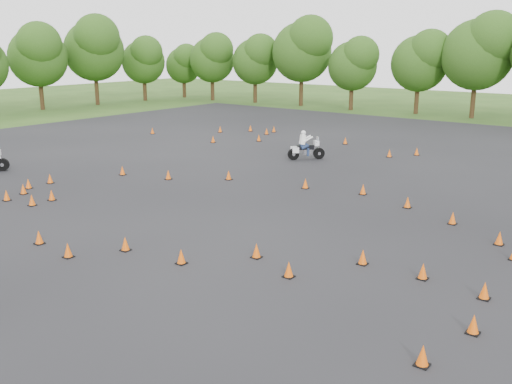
# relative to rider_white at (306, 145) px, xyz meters

# --- Properties ---
(ground) EXTENTS (140.00, 140.00, 0.00)m
(ground) POSITION_rel_rider_white_xyz_m (5.06, -15.43, -0.85)
(ground) COLOR #2D5119
(ground) RESTS_ON ground
(asphalt_pad) EXTENTS (62.00, 62.00, 0.00)m
(asphalt_pad) POSITION_rel_rider_white_xyz_m (5.06, -9.43, -0.85)
(asphalt_pad) COLOR black
(asphalt_pad) RESTS_ON ground
(traffic_cones) EXTENTS (36.71, 32.96, 0.45)m
(traffic_cones) POSITION_rel_rider_white_xyz_m (4.93, -10.25, -0.62)
(traffic_cones) COLOR #F05A0A
(traffic_cones) RESTS_ON asphalt_pad
(rider_white) EXTENTS (1.96, 2.09, 1.70)m
(rider_white) POSITION_rel_rider_white_xyz_m (0.00, 0.00, 0.00)
(rider_white) COLOR white
(rider_white) RESTS_ON ground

